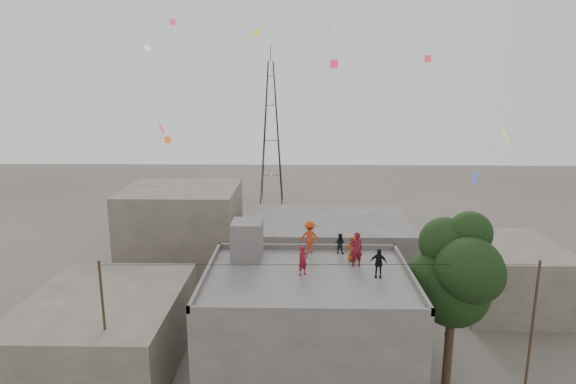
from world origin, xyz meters
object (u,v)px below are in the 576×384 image
stair_head_box (247,239)px  transmission_tower (271,133)px  person_dark_adult (378,263)px  tree (457,273)px  person_red_adult (356,249)px

stair_head_box → transmission_tower: size_ratio=0.10×
person_dark_adult → transmission_tower: bearing=113.0°
tree → person_red_adult: (-4.90, 0.86, 0.90)m
transmission_tower → person_red_adult: bearing=-80.5°
person_red_adult → person_dark_adult: (0.90, -1.45, -0.19)m
stair_head_box → person_dark_adult: bearing=-21.5°
person_red_adult → transmission_tower: bearing=-91.5°
stair_head_box → tree: bearing=-10.7°
person_red_adult → person_dark_adult: person_red_adult is taller
tree → transmission_tower: transmission_tower is taller
transmission_tower → person_red_adult: 39.14m
stair_head_box → person_dark_adult: stair_head_box is taller
tree → person_dark_adult: 4.10m
transmission_tower → tree: bearing=-73.9°
tree → person_red_adult: size_ratio=5.05×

